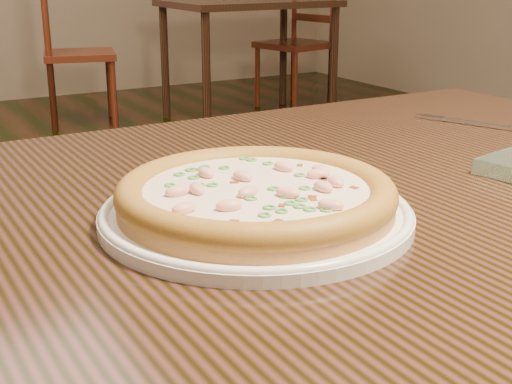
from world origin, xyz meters
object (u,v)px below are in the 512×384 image
chair_d (300,43)px  plate (256,213)px  pizza (256,195)px  chair_c (70,54)px  hero_table (324,270)px  bg_table_right (249,16)px

chair_d → plate: bearing=-124.2°
plate → pizza: pizza is taller
chair_c → chair_d: same height
plate → pizza: bearing=-72.8°
hero_table → plate: size_ratio=3.96×
hero_table → pizza: bearing=-157.3°
pizza → chair_c: (0.90, 3.82, -0.34)m
plate → chair_d: chair_d is taller
plate → chair_c: 3.93m
plate → hero_table: bearing=22.6°
hero_table → plate: bearing=-157.4°
hero_table → chair_d: (2.33, 3.56, -0.21)m
hero_table → bg_table_right: same height
pizza → chair_d: 4.37m
bg_table_right → chair_d: size_ratio=1.05×
bg_table_right → chair_c: (-1.03, 0.40, -0.22)m
bg_table_right → chair_d: bearing=20.5°
hero_table → bg_table_right: (1.81, 3.36, 0.00)m
chair_d → bg_table_right: bearing=-159.5°
pizza → chair_c: chair_c is taller
bg_table_right → pizza: bearing=-119.5°
chair_c → hero_table: bearing=-101.7°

